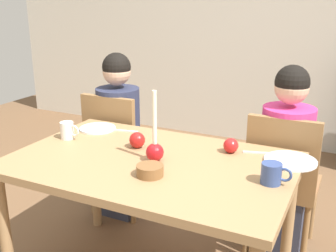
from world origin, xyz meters
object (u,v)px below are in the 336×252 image
(person_left_child, at_px, (119,138))
(candle_centerpiece, at_px, (155,147))
(dining_table, at_px, (151,175))
(bowl_walnuts, at_px, (150,170))
(apple_near_candle, at_px, (137,140))
(mug_right, at_px, (272,173))
(chair_left, at_px, (117,147))
(chair_right, at_px, (282,177))
(plate_right, at_px, (290,161))
(plate_left, at_px, (98,128))
(mug_left, at_px, (68,130))
(apple_by_left_plate, at_px, (231,145))
(person_right_child, at_px, (284,166))

(person_left_child, bearing_deg, candle_centerpiece, -45.76)
(dining_table, distance_m, bowl_walnuts, 0.22)
(apple_near_candle, bearing_deg, dining_table, -39.71)
(mug_right, relative_size, apple_near_candle, 1.56)
(chair_left, bearing_deg, chair_right, 0.00)
(candle_centerpiece, bearing_deg, chair_right, 48.85)
(dining_table, height_order, chair_left, chair_left)
(plate_right, relative_size, apple_near_candle, 2.98)
(plate_left, relative_size, mug_left, 1.79)
(plate_left, relative_size, apple_by_left_plate, 2.78)
(plate_right, bearing_deg, chair_left, 164.93)
(dining_table, bearing_deg, mug_right, -0.56)
(candle_centerpiece, bearing_deg, mug_right, -0.85)
(chair_left, relative_size, bowl_walnuts, 7.22)
(dining_table, relative_size, candle_centerpiece, 3.92)
(mug_left, bearing_deg, person_right_child, 26.62)
(bowl_walnuts, bearing_deg, chair_left, 131.40)
(mug_left, bearing_deg, plate_right, 9.48)
(chair_right, distance_m, plate_left, 1.15)
(dining_table, relative_size, chair_left, 1.56)
(plate_left, bearing_deg, mug_left, -103.74)
(plate_left, distance_m, mug_right, 1.16)
(chair_left, xyz_separation_m, person_right_child, (1.15, 0.03, 0.06))
(chair_left, bearing_deg, bowl_walnuts, -48.60)
(mug_right, distance_m, apple_near_candle, 0.76)
(chair_right, bearing_deg, bowl_walnuts, -121.16)
(person_left_child, bearing_deg, dining_table, -47.02)
(plate_right, bearing_deg, dining_table, -156.42)
(person_right_child, height_order, apple_by_left_plate, person_right_child)
(candle_centerpiece, bearing_deg, person_right_child, 50.32)
(person_right_child, height_order, plate_left, person_right_child)
(mug_left, height_order, apple_near_candle, mug_left)
(chair_left, bearing_deg, person_right_child, 1.62)
(plate_left, distance_m, plate_right, 1.16)
(candle_centerpiece, distance_m, apple_by_left_plate, 0.41)
(apple_by_left_plate, bearing_deg, mug_left, -167.83)
(candle_centerpiece, height_order, plate_right, candle_centerpiece)
(mug_left, bearing_deg, bowl_walnuts, -20.00)
(person_left_child, xyz_separation_m, apple_by_left_plate, (0.93, -0.37, 0.22))
(chair_left, xyz_separation_m, plate_right, (1.23, -0.33, 0.24))
(chair_right, bearing_deg, person_right_child, 90.00)
(person_left_child, distance_m, candle_centerpiece, 0.92)
(apple_by_left_plate, bearing_deg, apple_near_candle, -162.63)
(person_right_child, height_order, mug_left, person_right_child)
(mug_left, bearing_deg, chair_left, 92.29)
(dining_table, bearing_deg, apple_near_candle, 140.29)
(person_left_child, distance_m, plate_right, 1.30)
(mug_left, distance_m, apple_near_candle, 0.43)
(candle_centerpiece, bearing_deg, bowl_walnuts, -70.06)
(person_right_child, xyz_separation_m, candle_centerpiece, (-0.53, -0.64, 0.25))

